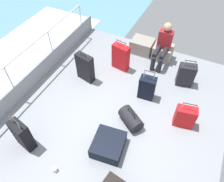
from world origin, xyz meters
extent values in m
cube|color=gray|center=(0.00, 0.00, -0.03)|extent=(4.40, 5.20, 0.06)
cube|color=gray|center=(-2.17, 0.00, 0.23)|extent=(0.06, 5.20, 0.45)
cylinder|color=silver|center=(-2.17, -0.69, 0.50)|extent=(0.04, 0.04, 1.00)
cylinder|color=silver|center=(-2.17, 0.69, 0.50)|extent=(0.04, 0.04, 1.00)
cylinder|color=silver|center=(-2.17, 2.08, 0.50)|extent=(0.04, 0.04, 1.00)
cylinder|color=silver|center=(-2.17, 0.00, 1.00)|extent=(0.04, 4.16, 0.04)
cube|color=white|center=(-3.60, 0.00, -0.34)|extent=(2.40, 7.28, 0.01)
cube|color=gray|center=(-0.30, 2.20, 0.19)|extent=(0.59, 0.48, 0.38)
torus|color=tan|center=(-0.60, 2.20, 0.27)|extent=(0.02, 0.12, 0.12)
torus|color=tan|center=(0.00, 2.20, 0.27)|extent=(0.02, 0.12, 0.12)
cube|color=gray|center=(0.30, 2.15, 0.20)|extent=(0.49, 0.44, 0.41)
torus|color=tan|center=(0.05, 2.15, 0.28)|extent=(0.02, 0.12, 0.12)
torus|color=tan|center=(0.55, 2.15, 0.28)|extent=(0.02, 0.12, 0.12)
cube|color=maroon|center=(0.30, 2.10, 0.65)|extent=(0.34, 0.20, 0.48)
sphere|color=tan|center=(0.30, 2.10, 1.01)|extent=(0.20, 0.20, 0.20)
cylinder|color=black|center=(0.39, 1.80, 0.45)|extent=(0.12, 0.40, 0.12)
cylinder|color=black|center=(0.39, 1.60, 0.20)|extent=(0.11, 0.11, 0.41)
cylinder|color=black|center=(0.21, 1.80, 0.45)|extent=(0.12, 0.40, 0.12)
cylinder|color=black|center=(0.21, 1.60, 0.20)|extent=(0.11, 0.11, 0.41)
cube|color=black|center=(0.19, -0.87, 0.13)|extent=(0.64, 0.68, 0.26)
cube|color=silver|center=(0.15, -0.56, 0.16)|extent=(0.05, 0.01, 0.08)
cube|color=black|center=(-1.16, 0.58, 0.36)|extent=(0.47, 0.27, 0.72)
cylinder|color=#A5A8AD|center=(-1.29, 0.61, 0.76)|extent=(0.02, 0.02, 0.09)
cylinder|color=#A5A8AD|center=(-1.03, 0.55, 0.76)|extent=(0.02, 0.02, 0.09)
cylinder|color=#2D2D2D|center=(-1.16, 0.58, 0.80)|extent=(0.28, 0.08, 0.02)
cube|color=silver|center=(-1.14, 0.67, 0.57)|extent=(0.05, 0.02, 0.08)
cube|color=red|center=(1.32, 0.29, 0.25)|extent=(0.43, 0.27, 0.51)
cylinder|color=#A5A8AD|center=(1.21, 0.27, 0.58)|extent=(0.02, 0.02, 0.16)
cylinder|color=#A5A8AD|center=(1.44, 0.31, 0.58)|extent=(0.02, 0.02, 0.16)
cylinder|color=#2D2D2D|center=(1.32, 0.29, 0.66)|extent=(0.26, 0.07, 0.02)
cube|color=silver|center=(1.31, 0.40, 0.34)|extent=(0.05, 0.01, 0.08)
cube|color=red|center=(-0.56, 1.32, 0.34)|extent=(0.45, 0.26, 0.69)
cylinder|color=#A5A8AD|center=(-0.69, 1.34, 0.75)|extent=(0.02, 0.02, 0.13)
cylinder|color=#A5A8AD|center=(-0.43, 1.30, 0.75)|extent=(0.02, 0.02, 0.13)
cylinder|color=#2D2D2D|center=(-0.56, 1.32, 0.81)|extent=(0.28, 0.06, 0.02)
cube|color=white|center=(-0.55, 1.42, 0.50)|extent=(0.05, 0.01, 0.08)
cube|color=black|center=(1.06, 1.46, 0.29)|extent=(0.42, 0.31, 0.58)
cylinder|color=#A5A8AD|center=(0.95, 1.43, 0.65)|extent=(0.02, 0.02, 0.14)
cylinder|color=#A5A8AD|center=(1.17, 1.49, 0.65)|extent=(0.02, 0.02, 0.14)
cylinder|color=#2D2D2D|center=(1.06, 1.46, 0.72)|extent=(0.25, 0.08, 0.02)
cube|color=silver|center=(1.04, 1.57, 0.37)|extent=(0.05, 0.02, 0.08)
cube|color=black|center=(0.38, 0.67, 0.29)|extent=(0.37, 0.26, 0.58)
cylinder|color=#A5A8AD|center=(0.27, 0.66, 0.68)|extent=(0.02, 0.02, 0.21)
cylinder|color=#A5A8AD|center=(0.48, 0.68, 0.68)|extent=(0.02, 0.02, 0.21)
cylinder|color=#2D2D2D|center=(0.38, 0.67, 0.79)|extent=(0.23, 0.04, 0.02)
cube|color=white|center=(0.37, 0.79, 0.36)|extent=(0.05, 0.01, 0.08)
cube|color=silver|center=(0.71, -1.38, 0.14)|extent=(0.05, 0.01, 0.08)
cube|color=black|center=(-1.26, -1.49, 0.34)|extent=(0.41, 0.27, 0.68)
cylinder|color=#A5A8AD|center=(-1.37, -1.47, 0.79)|extent=(0.02, 0.02, 0.22)
cylinder|color=#A5A8AD|center=(-1.15, -1.51, 0.79)|extent=(0.02, 0.02, 0.22)
cylinder|color=#2D2D2D|center=(-1.26, -1.49, 0.90)|extent=(0.24, 0.07, 0.02)
cube|color=green|center=(-1.24, -1.39, 0.43)|extent=(0.05, 0.02, 0.08)
cylinder|color=black|center=(0.35, -0.16, 0.15)|extent=(0.60, 0.54, 0.30)
torus|color=black|center=(0.35, -0.16, 0.31)|extent=(0.22, 0.16, 0.26)
cylinder|color=white|center=(-0.47, -1.68, 0.05)|extent=(0.08, 0.08, 0.10)
camera|label=1|loc=(1.10, -2.59, 3.85)|focal=34.73mm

